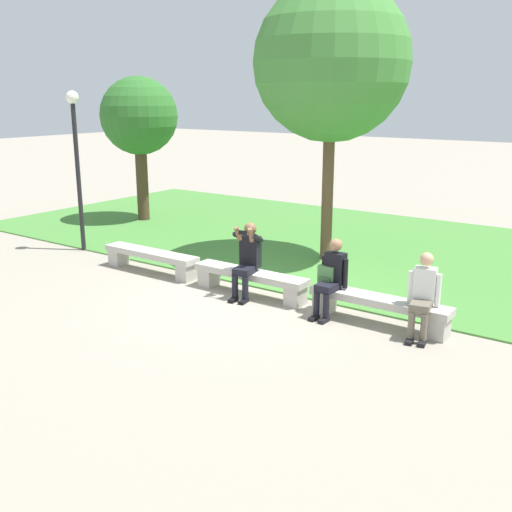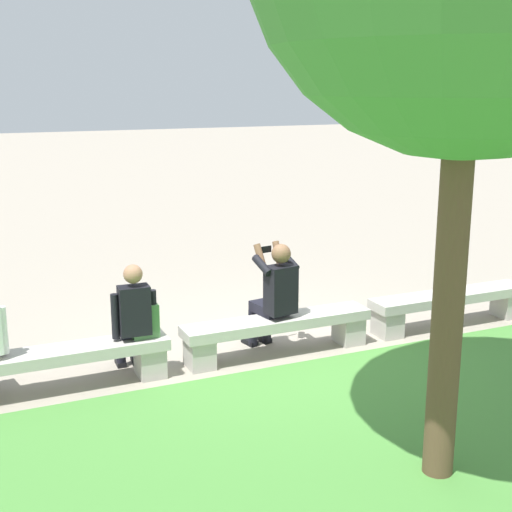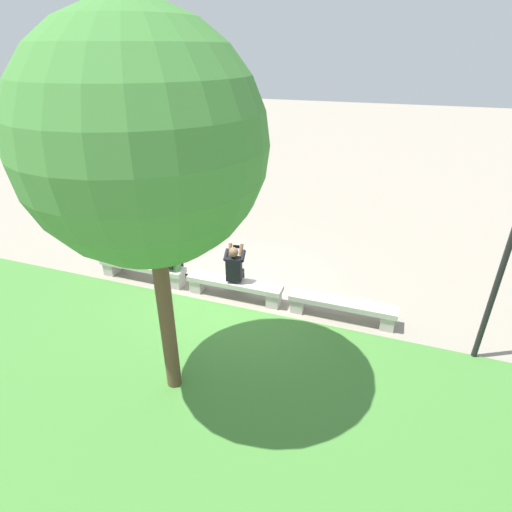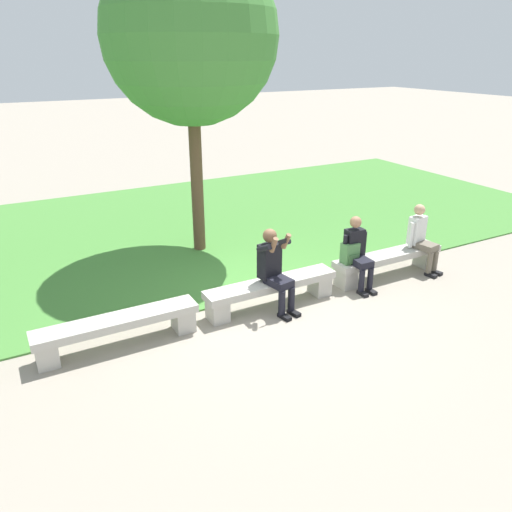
{
  "view_description": "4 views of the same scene",
  "coord_description": "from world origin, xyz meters",
  "views": [
    {
      "loc": [
        5.98,
        -8.28,
        3.48
      ],
      "look_at": [
        0.29,
        -0.22,
        0.82
      ],
      "focal_mm": 42.0,
      "sensor_mm": 36.0,
      "label": 1
    },
    {
      "loc": [
        3.38,
        7.0,
        3.08
      ],
      "look_at": [
        -0.08,
        -0.8,
        0.99
      ],
      "focal_mm": 50.0,
      "sensor_mm": 36.0,
      "label": 2
    },
    {
      "loc": [
        -3.08,
        7.25,
        5.18
      ],
      "look_at": [
        -0.33,
        -0.57,
        0.87
      ],
      "focal_mm": 28.0,
      "sensor_mm": 36.0,
      "label": 3
    },
    {
      "loc": [
        -3.68,
        -6.21,
        3.85
      ],
      "look_at": [
        -0.32,
        -0.07,
        0.97
      ],
      "focal_mm": 35.0,
      "sensor_mm": 36.0,
      "label": 4
    }
  ],
  "objects": [
    {
      "name": "ground_plane",
      "position": [
        0.0,
        0.0,
        0.0
      ],
      "size": [
        80.0,
        80.0,
        0.0
      ],
      "primitive_type": "plane",
      "color": "gray"
    },
    {
      "name": "bench_near",
      "position": [
        0.0,
        0.0,
        0.31
      ],
      "size": [
        2.27,
        0.4,
        0.45
      ],
      "color": "#B7B2A8",
      "rests_on": "ground"
    },
    {
      "name": "backpack",
      "position": [
        1.56,
        -0.01,
        0.63
      ],
      "size": [
        0.28,
        0.24,
        0.43
      ],
      "color": "#4C7F47",
      "rests_on": "bench_mid"
    },
    {
      "name": "bench_main",
      "position": [
        -2.47,
        0.0,
        0.31
      ],
      "size": [
        2.27,
        0.4,
        0.45
      ],
      "color": "#B7B2A8",
      "rests_on": "ground"
    },
    {
      "name": "bench_mid",
      "position": [
        2.47,
        0.0,
        0.31
      ],
      "size": [
        2.27,
        0.4,
        0.45
      ],
      "color": "#B7B2A8",
      "rests_on": "ground"
    },
    {
      "name": "person_photographer",
      "position": [
        0.0,
        -0.08,
        0.74
      ],
      "size": [
        0.52,
        0.77,
        1.32
      ],
      "color": "black",
      "rests_on": "ground"
    },
    {
      "name": "person_distant",
      "position": [
        1.67,
        -0.07,
        0.67
      ],
      "size": [
        0.48,
        0.68,
        1.26
      ],
      "color": "black",
      "rests_on": "ground"
    }
  ]
}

